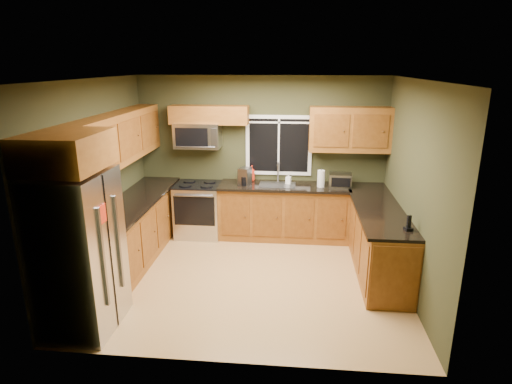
% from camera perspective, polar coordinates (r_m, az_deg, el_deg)
% --- Properties ---
extents(floor, '(4.20, 4.20, 0.00)m').
position_cam_1_polar(floor, '(6.13, -0.79, -11.29)').
color(floor, '#B2864E').
rests_on(floor, ground).
extents(ceiling, '(4.20, 4.20, 0.00)m').
position_cam_1_polar(ceiling, '(5.41, -0.91, 14.82)').
color(ceiling, white).
rests_on(ceiling, back_wall).
extents(back_wall, '(4.20, 0.00, 4.20)m').
position_cam_1_polar(back_wall, '(7.36, 0.69, 4.76)').
color(back_wall, '#31341C').
rests_on(back_wall, ground).
extents(front_wall, '(4.20, 0.00, 4.20)m').
position_cam_1_polar(front_wall, '(3.94, -3.72, -6.22)').
color(front_wall, '#31341C').
rests_on(front_wall, ground).
extents(left_wall, '(0.00, 3.60, 3.60)m').
position_cam_1_polar(left_wall, '(6.21, -20.50, 1.38)').
color(left_wall, '#31341C').
rests_on(left_wall, ground).
extents(right_wall, '(0.00, 3.60, 3.60)m').
position_cam_1_polar(right_wall, '(5.79, 20.29, 0.34)').
color(right_wall, '#31341C').
rests_on(right_wall, ground).
extents(window, '(1.12, 0.03, 1.02)m').
position_cam_1_polar(window, '(7.29, 3.05, 6.23)').
color(window, white).
rests_on(window, back_wall).
extents(base_cabinets_left, '(0.60, 2.65, 0.90)m').
position_cam_1_polar(base_cabinets_left, '(6.78, -15.72, -4.94)').
color(base_cabinets_left, brown).
rests_on(base_cabinets_left, ground).
extents(countertop_left, '(0.65, 2.65, 0.04)m').
position_cam_1_polar(countertop_left, '(6.61, -15.84, -1.16)').
color(countertop_left, black).
rests_on(countertop_left, base_cabinets_left).
extents(base_cabinets_back, '(2.17, 0.60, 0.90)m').
position_cam_1_polar(base_cabinets_back, '(7.30, 3.72, -2.74)').
color(base_cabinets_back, brown).
rests_on(base_cabinets_back, ground).
extents(countertop_back, '(2.17, 0.65, 0.04)m').
position_cam_1_polar(countertop_back, '(7.13, 3.78, 0.76)').
color(countertop_back, black).
rests_on(countertop_back, base_cabinets_back).
extents(base_cabinets_peninsula, '(0.60, 2.52, 0.90)m').
position_cam_1_polar(base_cabinets_peninsula, '(6.51, 15.76, -5.84)').
color(base_cabinets_peninsula, brown).
rests_on(base_cabinets_peninsula, ground).
extents(countertop_peninsula, '(0.65, 2.50, 0.04)m').
position_cam_1_polar(countertop_peninsula, '(6.35, 15.86, -1.89)').
color(countertop_peninsula, black).
rests_on(countertop_peninsula, base_cabinets_peninsula).
extents(upper_cabinets_left, '(0.33, 2.65, 0.72)m').
position_cam_1_polar(upper_cabinets_left, '(6.46, -17.84, 6.85)').
color(upper_cabinets_left, brown).
rests_on(upper_cabinets_left, left_wall).
extents(upper_cabinets_back_left, '(1.30, 0.33, 0.30)m').
position_cam_1_polar(upper_cabinets_back_left, '(7.21, -6.26, 10.20)').
color(upper_cabinets_back_left, brown).
rests_on(upper_cabinets_back_left, back_wall).
extents(upper_cabinets_back_right, '(1.30, 0.33, 0.72)m').
position_cam_1_polar(upper_cabinets_back_right, '(7.14, 12.39, 8.15)').
color(upper_cabinets_back_right, brown).
rests_on(upper_cabinets_back_right, back_wall).
extents(upper_cabinet_over_fridge, '(0.72, 0.90, 0.38)m').
position_cam_1_polar(upper_cabinet_over_fridge, '(4.78, -24.05, 5.00)').
color(upper_cabinet_over_fridge, brown).
rests_on(upper_cabinet_over_fridge, left_wall).
extents(refrigerator, '(0.74, 0.90, 1.80)m').
position_cam_1_polar(refrigerator, '(5.10, -22.53, -7.50)').
color(refrigerator, '#B7B7BC').
rests_on(refrigerator, ground).
extents(range, '(0.76, 0.69, 0.94)m').
position_cam_1_polar(range, '(7.45, -7.64, -2.30)').
color(range, '#B7B7BC').
rests_on(range, ground).
extents(microwave, '(0.76, 0.41, 0.42)m').
position_cam_1_polar(microwave, '(7.27, -7.78, 7.49)').
color(microwave, '#B7B7BC').
rests_on(microwave, back_wall).
extents(sink, '(0.60, 0.42, 0.36)m').
position_cam_1_polar(sink, '(7.14, 2.87, 1.07)').
color(sink, slate).
rests_on(sink, countertop_back).
extents(toaster_oven, '(0.37, 0.29, 0.22)m').
position_cam_1_polar(toaster_oven, '(7.12, 11.15, 1.54)').
color(toaster_oven, '#B7B7BC').
rests_on(toaster_oven, countertop_back).
extents(coffee_maker, '(0.22, 0.27, 0.28)m').
position_cam_1_polar(coffee_maker, '(7.12, -1.49, 2.04)').
color(coffee_maker, slate).
rests_on(coffee_maker, countertop_back).
extents(kettle, '(0.20, 0.20, 0.29)m').
position_cam_1_polar(kettle, '(7.17, -1.89, 2.13)').
color(kettle, '#B7B7BC').
rests_on(kettle, countertop_back).
extents(paper_towel_roll, '(0.15, 0.15, 0.31)m').
position_cam_1_polar(paper_towel_roll, '(7.06, 8.66, 1.77)').
color(paper_towel_roll, white).
rests_on(paper_towel_roll, countertop_back).
extents(soap_bottle_a, '(0.11, 0.11, 0.27)m').
position_cam_1_polar(soap_bottle_a, '(7.34, -0.55, 2.51)').
color(soap_bottle_a, red).
rests_on(soap_bottle_a, countertop_back).
extents(soap_bottle_b, '(0.10, 0.10, 0.18)m').
position_cam_1_polar(soap_bottle_b, '(7.19, 4.34, 1.78)').
color(soap_bottle_b, white).
rests_on(soap_bottle_b, countertop_back).
extents(cordless_phone, '(0.11, 0.11, 0.19)m').
position_cam_1_polar(cordless_phone, '(5.51, 19.68, -4.27)').
color(cordless_phone, black).
rests_on(cordless_phone, countertop_peninsula).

